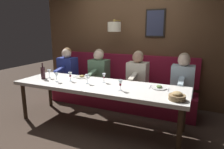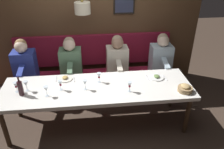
% 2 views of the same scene
% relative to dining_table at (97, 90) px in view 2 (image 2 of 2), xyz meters
% --- Properties ---
extents(ground_plane, '(12.00, 12.00, 0.00)m').
position_rel_dining_table_xyz_m(ground_plane, '(0.00, 0.00, -0.68)').
color(ground_plane, '#423328').
extents(dining_table, '(0.90, 2.95, 0.74)m').
position_rel_dining_table_xyz_m(dining_table, '(0.00, 0.00, 0.00)').
color(dining_table, silver).
rests_on(dining_table, ground_plane).
extents(banquette_bench, '(0.52, 3.15, 0.45)m').
position_rel_dining_table_xyz_m(banquette_bench, '(0.89, 0.00, -0.46)').
color(banquette_bench, maroon).
rests_on(banquette_bench, ground_plane).
extents(back_wall_panel, '(0.59, 4.35, 2.90)m').
position_rel_dining_table_xyz_m(back_wall_panel, '(1.46, -0.00, 0.68)').
color(back_wall_panel, brown).
rests_on(back_wall_panel, ground_plane).
extents(diner_nearest, '(0.60, 0.40, 0.79)m').
position_rel_dining_table_xyz_m(diner_nearest, '(0.88, -1.28, 0.13)').
color(diner_nearest, silver).
rests_on(diner_nearest, banquette_bench).
extents(diner_near, '(0.60, 0.40, 0.79)m').
position_rel_dining_table_xyz_m(diner_near, '(0.88, -0.43, 0.13)').
color(diner_near, beige).
rests_on(diner_near, banquette_bench).
extents(diner_middle, '(0.60, 0.40, 0.79)m').
position_rel_dining_table_xyz_m(diner_middle, '(0.88, 0.45, 0.13)').
color(diner_middle, '#567A5B').
rests_on(diner_middle, banquette_bench).
extents(diner_far, '(0.60, 0.40, 0.79)m').
position_rel_dining_table_xyz_m(diner_far, '(0.88, 1.28, 0.13)').
color(diner_far, '#283893').
rests_on(diner_far, banquette_bench).
extents(place_setting_0, '(0.24, 0.32, 0.05)m').
position_rel_dining_table_xyz_m(place_setting_0, '(0.29, 0.51, 0.07)').
color(place_setting_0, silver).
rests_on(place_setting_0, dining_table).
extents(place_setting_1, '(0.24, 0.32, 0.05)m').
position_rel_dining_table_xyz_m(place_setting_1, '(0.17, -0.99, 0.07)').
color(place_setting_1, white).
rests_on(place_setting_1, dining_table).
extents(wine_glass_0, '(0.07, 0.07, 0.16)m').
position_rel_dining_table_xyz_m(wine_glass_0, '(-0.16, 0.74, 0.18)').
color(wine_glass_0, silver).
rests_on(wine_glass_0, dining_table).
extents(wine_glass_1, '(0.07, 0.07, 0.16)m').
position_rel_dining_table_xyz_m(wine_glass_1, '(0.15, -0.04, 0.17)').
color(wine_glass_1, silver).
rests_on(wine_glass_1, dining_table).
extents(wine_glass_2, '(0.07, 0.07, 0.16)m').
position_rel_dining_table_xyz_m(wine_glass_2, '(-0.05, 0.18, 0.18)').
color(wine_glass_2, silver).
rests_on(wine_glass_2, dining_table).
extents(wine_glass_3, '(0.07, 0.07, 0.16)m').
position_rel_dining_table_xyz_m(wine_glass_3, '(0.00, 1.20, 0.17)').
color(wine_glass_3, silver).
rests_on(wine_glass_3, dining_table).
extents(wine_glass_4, '(0.07, 0.07, 0.16)m').
position_rel_dining_table_xyz_m(wine_glass_4, '(0.01, 1.06, 0.18)').
color(wine_glass_4, silver).
rests_on(wine_glass_4, dining_table).
extents(wine_glass_5, '(0.07, 0.07, 0.16)m').
position_rel_dining_table_xyz_m(wine_glass_5, '(-0.17, -0.47, 0.17)').
color(wine_glass_5, silver).
rests_on(wine_glass_5, dining_table).
extents(wine_glass_6, '(0.07, 0.07, 0.16)m').
position_rel_dining_table_xyz_m(wine_glass_6, '(-0.02, 0.55, 0.17)').
color(wine_glass_6, silver).
rests_on(wine_glass_6, dining_table).
extents(wine_bottle, '(0.08, 0.08, 0.30)m').
position_rel_dining_table_xyz_m(wine_bottle, '(-0.09, 1.11, 0.17)').
color(wine_bottle, '#33191E').
rests_on(wine_bottle, dining_table).
extents(bread_bowl, '(0.22, 0.22, 0.12)m').
position_rel_dining_table_xyz_m(bread_bowl, '(-0.26, -1.31, 0.11)').
color(bread_bowl, '#9E7F56').
rests_on(bread_bowl, dining_table).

